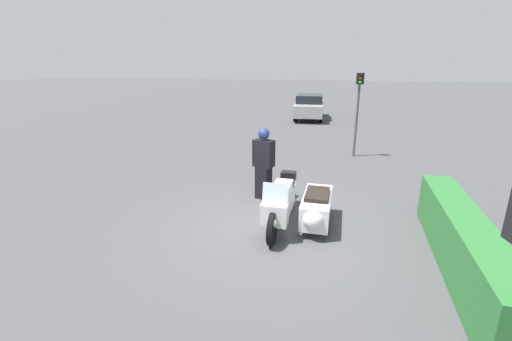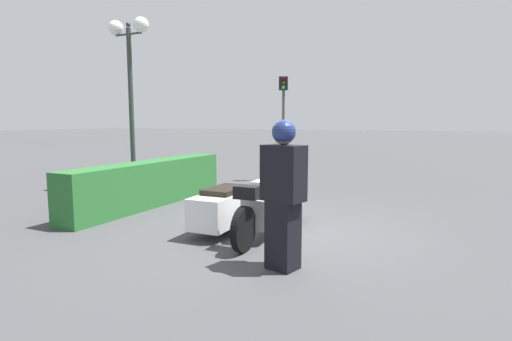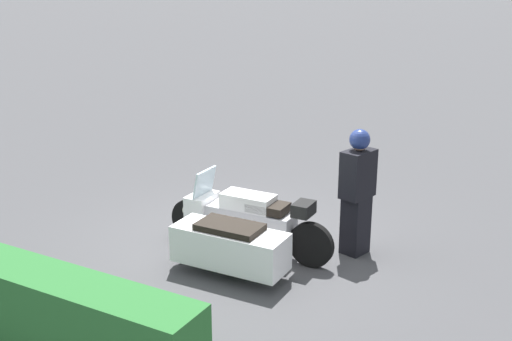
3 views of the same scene
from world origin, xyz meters
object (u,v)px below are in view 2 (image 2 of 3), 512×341
Objects in this scene: police_motorcycle at (248,203)px; pedestrian_bystander at (280,147)px; officer_rider at (283,191)px; hedge_bush_curbside at (151,183)px; traffic_light_near at (283,112)px; twin_lamp_post at (129,57)px.

pedestrian_bystander reaches higher than police_motorcycle.
police_motorcycle is 1.86m from officer_rider.
hedge_bush_curbside is (2.32, 4.00, -0.49)m from officer_rider.
traffic_light_near is at bearing 36.28° from officer_rider.
hedge_bush_curbside is (0.95, 2.84, 0.02)m from police_motorcycle.
twin_lamp_post is 1.39× the size of traffic_light_near.
twin_lamp_post is at bearing 62.81° from police_motorcycle.
pedestrian_bystander is at bearing 17.54° from police_motorcycle.
twin_lamp_post is 2.77× the size of pedestrian_bystander.
pedestrian_bystander is at bearing -9.44° from twin_lamp_post.
twin_lamp_post reaches higher than hedge_bush_curbside.
officer_rider is 11.64m from pedestrian_bystander.
traffic_light_near reaches higher than pedestrian_bystander.
hedge_bush_curbside is 2.88× the size of pedestrian_bystander.
twin_lamp_post reaches higher than police_motorcycle.
officer_rider is (-1.37, -1.16, 0.51)m from police_motorcycle.
police_motorcycle is at bearing -116.01° from twin_lamp_post.
hedge_bush_curbside is at bearing 74.71° from officer_rider.
officer_rider is at bearing -122.30° from twin_lamp_post.
officer_rider reaches higher than pedestrian_bystander.
traffic_light_near is at bearing 3.99° from pedestrian_bystander.
pedestrian_bystander is at bearing 2.38° from hedge_bush_curbside.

